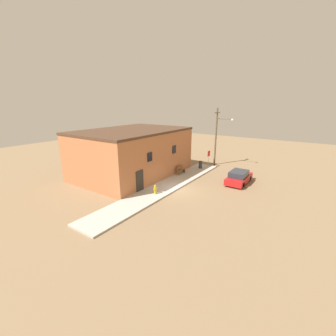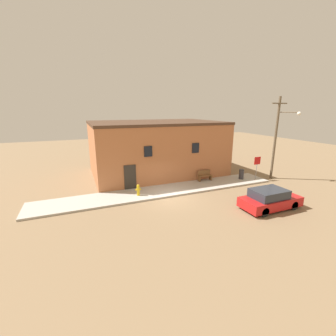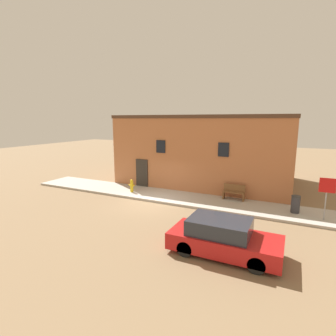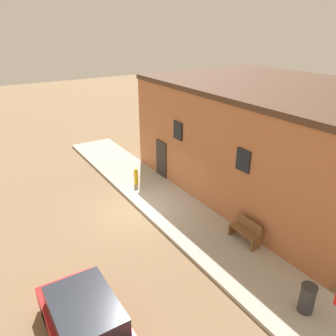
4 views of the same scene
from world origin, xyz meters
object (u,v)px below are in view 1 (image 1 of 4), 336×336
Objects in this scene: bench at (180,170)px; trash_bin at (200,165)px; utility_pole at (217,135)px; stop_sign at (209,155)px; parked_car at (239,177)px; fire_hydrant at (155,189)px.

bench reaches higher than trash_bin.
utility_pole is at bearing -13.73° from trash_bin.
stop_sign is 0.51× the size of parked_car.
fire_hydrant is 11.67m from stop_sign.
trash_bin reaches higher than fire_hydrant.
parked_car reaches higher than bench.
trash_bin is (-1.32, 0.51, -1.05)m from stop_sign.
bench is (6.79, 1.34, 0.00)m from fire_hydrant.
trash_bin is 0.23× the size of parked_car.
parked_car is at bearing -34.92° from fire_hydrant.
stop_sign is 1.76m from trash_bin.
fire_hydrant is 0.67× the size of bench.
utility_pole reaches higher than trash_bin.
utility_pole is 1.86× the size of parked_car.
stop_sign reaches higher than fire_hydrant.
utility_pole reaches higher than fire_hydrant.
stop_sign is 0.28× the size of utility_pole.
trash_bin is at bearing 158.73° from stop_sign.
parked_car is (-3.81, -5.33, -1.00)m from stop_sign.
bench is 0.32× the size of parked_car.
parked_car is (-5.68, -5.06, -3.61)m from utility_pole.
stop_sign is 6.63m from parked_car.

